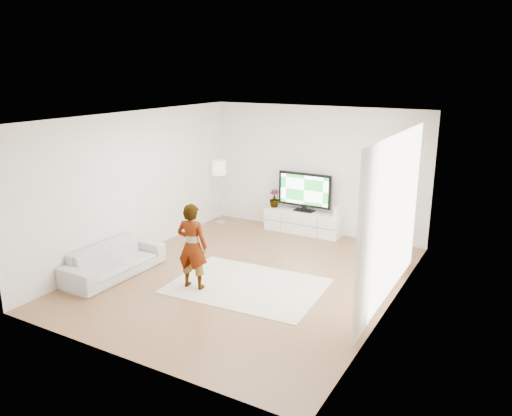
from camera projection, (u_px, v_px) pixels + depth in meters
The scene contains 17 objects.
floor at pixel (247, 277), 8.85m from camera, with size 6.00×6.00×0.00m, color #936242.
ceiling at pixel (246, 117), 8.10m from camera, with size 6.00×6.00×0.00m, color white.
wall_left at pixel (136, 184), 9.66m from camera, with size 0.02×6.00×2.80m, color white.
wall_right at pixel (394, 222), 7.29m from camera, with size 0.02×6.00×2.80m, color white.
wall_back at pixel (316, 170), 10.99m from camera, with size 5.00×0.02×2.80m, color white.
wall_front at pixel (119, 256), 5.96m from camera, with size 5.00×0.02×2.80m, color white.
window at pixel (398, 213), 7.54m from camera, with size 0.01×2.60×2.50m, color white.
curtain_near at pixel (366, 244), 6.51m from camera, with size 0.04×0.70×2.60m, color white.
curtain_far at pixel (412, 200), 8.69m from camera, with size 0.04×0.70×2.60m, color white.
media_console at pixel (303, 222), 11.18m from camera, with size 1.75×0.50×0.49m.
television at pixel (305, 191), 11.01m from camera, with size 1.24×0.24×0.87m.
game_console at pixel (336, 211), 10.72m from camera, with size 0.08×0.16×0.21m.
potted_plant at pixel (274, 198), 11.41m from camera, with size 0.23×0.23×0.41m, color #3F7238.
rug at pixel (247, 286), 8.46m from camera, with size 2.50×1.80×0.01m, color beige.
player at pixel (192, 246), 8.22m from camera, with size 0.53×0.35×1.46m, color #334772.
sofa at pixel (114, 260), 8.85m from camera, with size 1.90×0.74×0.56m, color beige.
floor_lamp at pixel (219, 170), 11.61m from camera, with size 0.33×0.33×1.50m.
Camera 1 is at (4.17, -7.05, 3.57)m, focal length 35.00 mm.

